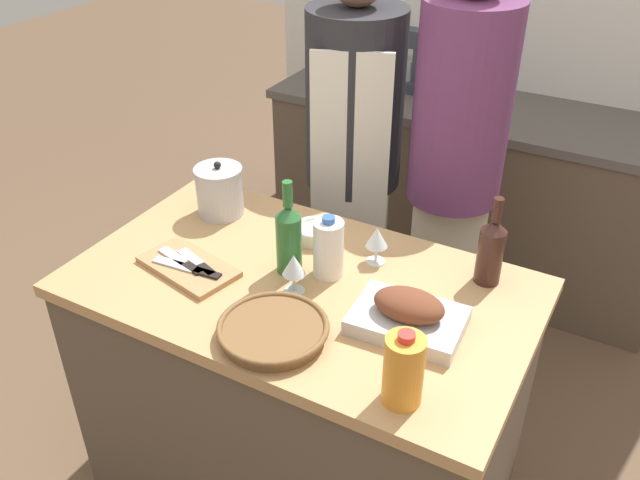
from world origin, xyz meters
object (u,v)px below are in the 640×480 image
Objects in this scene: condiment_bottle_tall at (463,81)px; condiment_bottle_short at (430,88)px; wine_bottle_dark at (289,237)px; stand_mixer at (408,65)px; juice_jug at (404,370)px; wine_glass_left at (377,238)px; knife_bread at (182,262)px; mixing_bowl at (314,232)px; wine_glass_right at (294,266)px; person_cook_guest at (455,163)px; wine_bottle_green at (491,250)px; wicker_basket at (273,330)px; condiment_bottle_extra at (338,63)px; roasting_pan at (408,315)px; stock_pot at (220,191)px; milk_jug at (328,248)px; knife_chef at (189,268)px; cutting_board at (188,267)px; knife_paring at (198,263)px; person_cook_aproned at (353,154)px.

condiment_bottle_short is at bearing -132.17° from condiment_bottle_tall.
wine_bottle_dark is 1.67m from stand_mixer.
juice_jug reaches higher than wine_glass_left.
knife_bread is 1.84m from condiment_bottle_tall.
mixing_bowl is 0.20m from wine_bottle_dark.
wine_glass_right reaches higher than mixing_bowl.
mixing_bowl reaches higher than knife_bread.
juice_jug is at bearing -58.89° from wine_glass_left.
wine_glass_right is 0.07× the size of person_cook_guest.
condiment_bottle_tall is (-0.25, 1.52, -0.03)m from wine_glass_left.
condiment_bottle_tall is (-0.03, 1.50, 0.03)m from mixing_bowl.
condiment_bottle_tall is (-0.57, 1.45, -0.05)m from wine_bottle_green.
wicker_basket is at bearing -74.77° from wine_glass_right.
stand_mixer is 0.36m from condiment_bottle_extra.
roasting_pan is 1.72m from condiment_bottle_short.
milk_jug is at bearing -15.80° from stock_pot.
wine_glass_right is (-0.46, -0.31, -0.02)m from wine_bottle_green.
roasting_pan is at bearing -31.11° from mixing_bowl.
milk_jug is 0.41m from knife_chef.
stock_pot is 1.43× the size of condiment_bottle_short.
roasting_pan is at bearing 5.77° from cutting_board.
milk_jug is (0.37, 0.18, 0.08)m from cutting_board.
knife_paring is (-0.74, 0.19, -0.07)m from juice_jug.
stand_mixer is 2.21× the size of condiment_bottle_short.
cutting_board is at bearing -93.39° from condiment_bottle_short.
mixing_bowl is (0.36, 0.01, -0.06)m from stock_pot.
person_cook_aproned is at bearing 103.16° from wine_bottle_dark.
condiment_bottle_extra is (-0.78, 1.84, 0.06)m from wicker_basket.
wine_glass_left is at bearing 130.50° from roasting_pan.
stand_mixer reaches higher than knife_bread.
condiment_bottle_tall is (-0.54, 2.00, -0.04)m from juice_jug.
wicker_basket is at bearing -66.96° from condiment_bottle_extra.
condiment_bottle_tall reaches higher than condiment_bottle_short.
juice_jug reaches higher than wicker_basket.
juice_jug is 0.76m from knife_chef.
wine_bottle_dark reaches higher than condiment_bottle_short.
mixing_bowl is at bearing 1.13° from stock_pot.
person_cook_aproned is (0.19, 0.60, -0.07)m from stock_pot.
wine_bottle_dark is 0.11m from wine_glass_right.
knife_chef is 0.03m from knife_paring.
stand_mixer is at bearing 112.51° from juice_jug.
wine_bottle_dark reaches higher than condiment_bottle_tall.
condiment_bottle_tall is 1.22× the size of condiment_bottle_short.
wine_glass_right is at bearing -30.32° from stock_pot.
mixing_bowl is 0.62× the size of condiment_bottle_extra.
cutting_board is at bearing -88.34° from stand_mixer.
wine_bottle_green is 1.26× the size of condiment_bottle_extra.
milk_jug is 0.80m from person_cook_aproned.
juice_jug is at bearing -42.79° from milk_jug.
person_cook_guest is (0.03, 0.62, -0.01)m from wine_glass_left.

